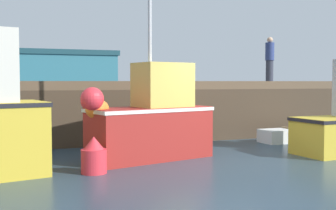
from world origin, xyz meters
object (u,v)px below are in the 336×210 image
object	(u,v)px
rowboat	(290,135)
dockworker	(270,59)
mooring_buoy_foreground	(94,157)
fishing_boat_near_right	(149,120)

from	to	relation	value
rowboat	dockworker	xyz separation A→B (m)	(1.57, 3.49, 2.49)
dockworker	mooring_buoy_foreground	bearing A→B (deg)	-143.34
rowboat	mooring_buoy_foreground	distance (m)	6.73
rowboat	mooring_buoy_foreground	world-z (taller)	mooring_buoy_foreground
fishing_boat_near_right	rowboat	distance (m)	5.03
dockworker	mooring_buoy_foreground	size ratio (longest dim) A/B	2.34
fishing_boat_near_right	dockworker	bearing A→B (deg)	36.61
fishing_boat_near_right	rowboat	size ratio (longest dim) A/B	2.87
dockworker	fishing_boat_near_right	bearing A→B (deg)	-143.39
fishing_boat_near_right	rowboat	bearing A→B (deg)	14.62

